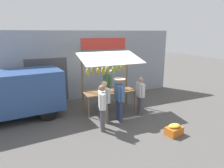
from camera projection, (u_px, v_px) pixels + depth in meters
The scene contains 9 objects.
ground_plane at pixel (109, 110), 8.89m from camera, with size 40.00×40.00×0.00m, color #514F4C.
street_backdrop at pixel (92, 65), 10.40m from camera, with size 9.00×0.30×3.40m.
market_stall at pixel (108, 75), 8.55m from camera, with size 2.50×1.46×2.50m.
vendor_with_sunhat at pixel (107, 84), 9.40m from camera, with size 0.43×0.70×1.66m.
shopper_with_ponytail at pixel (119, 96), 7.57m from camera, with size 0.44×0.72×1.70m.
shopper_with_shopping_bag at pixel (102, 104), 6.87m from camera, with size 0.34×0.67×1.62m.
shopper_in_grey_tee at pixel (140, 93), 8.24m from camera, with size 0.31×0.67×1.57m.
shopper_in_striped_shirt at pixel (104, 99), 7.49m from camera, with size 0.30×0.68×1.60m.
produce_crate_near at pixel (174, 130), 6.71m from camera, with size 0.61×0.48×0.38m.
Camera 1 is at (3.26, 7.66, 3.32)m, focal length 32.45 mm.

